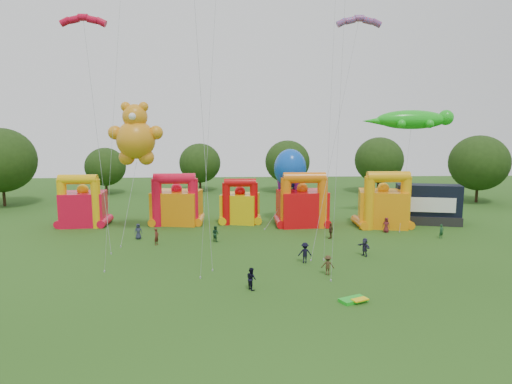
{
  "coord_description": "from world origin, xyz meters",
  "views": [
    {
      "loc": [
        -1.68,
        -28.06,
        12.73
      ],
      "look_at": [
        0.44,
        18.0,
        5.75
      ],
      "focal_mm": 32.0,
      "sensor_mm": 36.0,
      "label": 1
    }
  ],
  "objects_px": {
    "spectator_4": "(331,231)",
    "teddy_bear_kite": "(134,154)",
    "bouncy_castle_0": "(83,206)",
    "spectator_0": "(138,231)",
    "bouncy_castle_2": "(240,206)",
    "gecko_kite": "(407,167)",
    "octopus_kite": "(285,188)",
    "stage_trailer": "(428,205)"
  },
  "relations": [
    {
      "from": "spectator_0",
      "to": "gecko_kite",
      "type": "bearing_deg",
      "value": -7.36
    },
    {
      "from": "octopus_kite",
      "to": "spectator_4",
      "type": "bearing_deg",
      "value": -62.89
    },
    {
      "from": "bouncy_castle_0",
      "to": "bouncy_castle_2",
      "type": "relative_size",
      "value": 1.12
    },
    {
      "from": "bouncy_castle_0",
      "to": "octopus_kite",
      "type": "distance_m",
      "value": 25.42
    },
    {
      "from": "teddy_bear_kite",
      "to": "octopus_kite",
      "type": "height_order",
      "value": "teddy_bear_kite"
    },
    {
      "from": "teddy_bear_kite",
      "to": "octopus_kite",
      "type": "relative_size",
      "value": 1.59
    },
    {
      "from": "octopus_kite",
      "to": "stage_trailer",
      "type": "bearing_deg",
      "value": -3.53
    },
    {
      "from": "teddy_bear_kite",
      "to": "spectator_0",
      "type": "bearing_deg",
      "value": -73.26
    },
    {
      "from": "gecko_kite",
      "to": "octopus_kite",
      "type": "xyz_separation_m",
      "value": [
        -15.43,
        0.51,
        -2.64
      ]
    },
    {
      "from": "bouncy_castle_2",
      "to": "teddy_bear_kite",
      "type": "xyz_separation_m",
      "value": [
        -11.84,
        -6.26,
        7.04
      ]
    },
    {
      "from": "spectator_0",
      "to": "bouncy_castle_2",
      "type": "bearing_deg",
      "value": 15.32
    },
    {
      "from": "bouncy_castle_0",
      "to": "spectator_4",
      "type": "relative_size",
      "value": 3.72
    },
    {
      "from": "stage_trailer",
      "to": "octopus_kite",
      "type": "relative_size",
      "value": 0.86
    },
    {
      "from": "bouncy_castle_2",
      "to": "spectator_0",
      "type": "distance_m",
      "value": 13.89
    },
    {
      "from": "bouncy_castle_0",
      "to": "spectator_0",
      "type": "xyz_separation_m",
      "value": [
        8.25,
        -7.13,
        -1.63
      ]
    },
    {
      "from": "octopus_kite",
      "to": "spectator_0",
      "type": "bearing_deg",
      "value": -156.19
    },
    {
      "from": "bouncy_castle_0",
      "to": "teddy_bear_kite",
      "type": "height_order",
      "value": "teddy_bear_kite"
    },
    {
      "from": "teddy_bear_kite",
      "to": "gecko_kite",
      "type": "relative_size",
      "value": 1.04
    },
    {
      "from": "bouncy_castle_0",
      "to": "octopus_kite",
      "type": "bearing_deg",
      "value": 0.91
    },
    {
      "from": "stage_trailer",
      "to": "gecko_kite",
      "type": "distance_m",
      "value": 5.59
    },
    {
      "from": "spectator_4",
      "to": "teddy_bear_kite",
      "type": "bearing_deg",
      "value": -61.71
    },
    {
      "from": "teddy_bear_kite",
      "to": "spectator_4",
      "type": "relative_size",
      "value": 8.57
    },
    {
      "from": "bouncy_castle_0",
      "to": "bouncy_castle_2",
      "type": "height_order",
      "value": "bouncy_castle_0"
    },
    {
      "from": "stage_trailer",
      "to": "bouncy_castle_2",
      "type": "bearing_deg",
      "value": 176.43
    },
    {
      "from": "teddy_bear_kite",
      "to": "gecko_kite",
      "type": "xyz_separation_m",
      "value": [
        33.0,
        5.37,
        -2.05
      ]
    },
    {
      "from": "bouncy_castle_2",
      "to": "gecko_kite",
      "type": "distance_m",
      "value": 21.76
    },
    {
      "from": "spectator_0",
      "to": "octopus_kite",
      "type": "bearing_deg",
      "value": 4.26
    },
    {
      "from": "bouncy_castle_0",
      "to": "teddy_bear_kite",
      "type": "distance_m",
      "value": 11.67
    },
    {
      "from": "stage_trailer",
      "to": "spectator_0",
      "type": "height_order",
      "value": "stage_trailer"
    },
    {
      "from": "teddy_bear_kite",
      "to": "spectator_4",
      "type": "height_order",
      "value": "teddy_bear_kite"
    },
    {
      "from": "gecko_kite",
      "to": "octopus_kite",
      "type": "bearing_deg",
      "value": 178.09
    },
    {
      "from": "bouncy_castle_2",
      "to": "spectator_0",
      "type": "xyz_separation_m",
      "value": [
        -11.34,
        -7.9,
        -1.38
      ]
    },
    {
      "from": "octopus_kite",
      "to": "gecko_kite",
      "type": "bearing_deg",
      "value": -1.91
    },
    {
      "from": "spectator_4",
      "to": "spectator_0",
      "type": "bearing_deg",
      "value": -57.45
    },
    {
      "from": "octopus_kite",
      "to": "spectator_0",
      "type": "distance_m",
      "value": 19.03
    },
    {
      "from": "teddy_bear_kite",
      "to": "spectator_0",
      "type": "xyz_separation_m",
      "value": [
        0.5,
        -1.65,
        -8.41
      ]
    },
    {
      "from": "stage_trailer",
      "to": "spectator_0",
      "type": "relative_size",
      "value": 4.74
    },
    {
      "from": "stage_trailer",
      "to": "teddy_bear_kite",
      "type": "xyz_separation_m",
      "value": [
        -35.8,
        -4.76,
        6.85
      ]
    },
    {
      "from": "octopus_kite",
      "to": "spectator_0",
      "type": "height_order",
      "value": "octopus_kite"
    },
    {
      "from": "gecko_kite",
      "to": "spectator_0",
      "type": "xyz_separation_m",
      "value": [
        -32.51,
        -7.02,
        -6.37
      ]
    },
    {
      "from": "spectator_0",
      "to": "stage_trailer",
      "type": "bearing_deg",
      "value": -9.25
    },
    {
      "from": "octopus_kite",
      "to": "spectator_0",
      "type": "relative_size",
      "value": 5.48
    }
  ]
}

